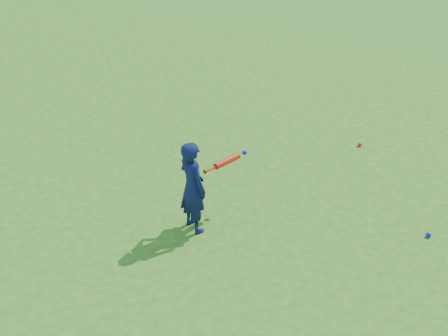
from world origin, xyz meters
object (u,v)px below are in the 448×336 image
object	(u,v)px
child	(193,187)
ground_ball_red	(360,144)
bat_swing	(229,160)
ground_ball_blue	(428,235)

from	to	relation	value
child	ground_ball_red	xyz separation A→B (m)	(2.92, 1.38, -0.54)
ground_ball_red	bat_swing	distance (m)	2.78
ground_ball_red	ground_ball_blue	distance (m)	2.27
child	ground_ball_red	bearing A→B (deg)	-86.53
child	ground_ball_blue	size ratio (longest dim) A/B	18.39
child	ground_ball_blue	distance (m)	2.80
bat_swing	child	bearing A→B (deg)	175.36
child	bat_swing	size ratio (longest dim) A/B	1.87
ground_ball_red	bat_swing	xyz separation A→B (m)	(-2.43, -1.15, 0.70)
ground_ball_blue	ground_ball_red	bearing A→B (deg)	82.20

